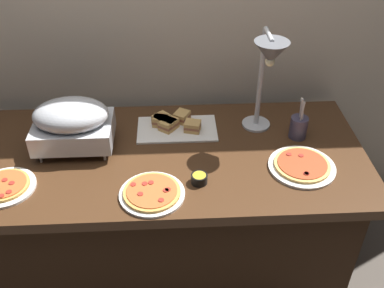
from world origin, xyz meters
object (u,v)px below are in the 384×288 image
Objects in this scene: chafing_dish at (72,123)px; pizza_plate_front at (302,166)px; sauce_cup_near at (199,178)px; utensil_holder at (299,127)px; pizza_plate_center at (5,186)px; sandwich_platter at (174,125)px; heat_lamp at (268,62)px; pizza_plate_raised_stand at (152,193)px.

chafing_dish is 1.20× the size of pizza_plate_front.
sauce_cup_near is 0.32× the size of utensil_holder.
pizza_plate_center is 1.35m from utensil_holder.
chafing_dish is 0.50m from sandwich_platter.
sandwich_platter is (-0.56, 0.34, 0.01)m from pizza_plate_front.
utensil_holder reaches higher than sandwich_platter.
heat_lamp is 0.58m from sauce_cup_near.
chafing_dish is 0.91× the size of sandwich_platter.
sauce_cup_near is at bearing 19.09° from pizza_plate_raised_stand.
utensil_holder is at bearing 0.95° from heat_lamp.
pizza_plate_raised_stand is 3.86× the size of sauce_cup_near.
heat_lamp is at bearing -179.05° from utensil_holder.
heat_lamp is 1.33× the size of sandwich_platter.
sauce_cup_near is at bearing -171.04° from pizza_plate_front.
pizza_plate_raised_stand is 1.23× the size of utensil_holder.
pizza_plate_raised_stand is 0.80m from utensil_holder.
chafing_dish is 1.06m from utensil_holder.
chafing_dish is at bearing 47.09° from pizza_plate_center.
pizza_plate_center is at bearing -165.12° from heat_lamp.
pizza_plate_raised_stand is (0.62, -0.07, 0.00)m from pizza_plate_center.
heat_lamp reaches higher than utensil_holder.
pizza_plate_front and pizza_plate_center have the same top height.
chafing_dish is 1.05m from pizza_plate_front.
pizza_plate_raised_stand is at bearing -160.91° from sauce_cup_near.
sandwich_platter is (0.10, 0.48, 0.01)m from pizza_plate_raised_stand.
utensil_holder is (1.06, 0.03, -0.08)m from chafing_dish.
pizza_plate_front is at bearing 8.96° from sauce_cup_near.
sauce_cup_near is (0.10, -0.41, -0.00)m from sandwich_platter.
heat_lamp is 0.39m from utensil_holder.
heat_lamp is 2.37× the size of utensil_holder.
utensil_holder reaches higher than pizza_plate_raised_stand.
utensil_holder is at bearing -9.67° from sandwich_platter.
sandwich_platter is 5.55× the size of sauce_cup_near.
pizza_plate_center is 0.82m from sauce_cup_near.
heat_lamp reaches higher than pizza_plate_raised_stand.
heat_lamp is at bearing -14.22° from sandwich_platter.
sauce_cup_near is (0.20, 0.07, 0.01)m from pizza_plate_raised_stand.
pizza_plate_raised_stand is at bearing -143.99° from heat_lamp.
pizza_plate_center is (-1.13, -0.30, -0.39)m from heat_lamp.
pizza_plate_front is 0.68m from pizza_plate_raised_stand.
heat_lamp is at bearing 14.88° from pizza_plate_center.
heat_lamp is 1.24m from pizza_plate_center.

